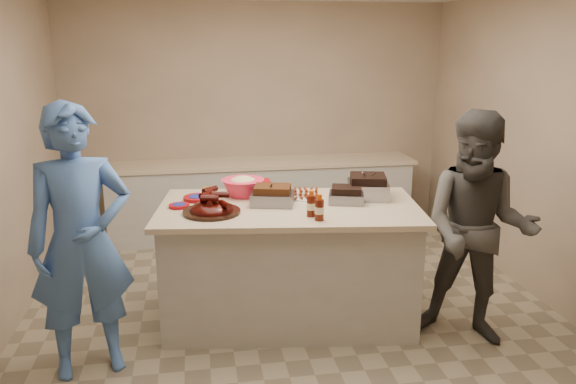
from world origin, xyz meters
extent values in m
cube|color=#47230F|center=(-0.16, 0.12, 0.98)|extent=(0.39, 0.33, 0.10)
cube|color=black|center=(0.44, 0.08, 0.98)|extent=(0.33, 0.30, 0.08)
cube|color=gray|center=(0.66, 0.20, 0.98)|extent=(0.40, 0.40, 0.13)
cylinder|color=silver|center=(0.14, 0.27, 0.98)|extent=(0.31, 0.31, 0.04)
cube|color=yellow|center=(0.60, 0.26, 0.98)|extent=(0.32, 0.24, 0.08)
cylinder|color=#471208|center=(0.12, -0.34, 0.98)|extent=(0.07, 0.07, 0.20)
cylinder|color=#471208|center=(0.08, -0.23, 0.98)|extent=(0.08, 0.08, 0.20)
cylinder|color=#FCB700|center=(-0.23, 0.17, 0.98)|extent=(0.04, 0.04, 0.11)
imported|color=silver|center=(-0.01, 0.25, 0.98)|extent=(0.15, 0.06, 0.15)
cylinder|color=maroon|center=(-0.75, 0.37, 0.98)|extent=(0.27, 0.27, 0.03)
cylinder|color=maroon|center=(-0.90, 0.17, 0.98)|extent=(0.19, 0.19, 0.02)
imported|color=#A77120|center=(-0.66, 0.42, 0.98)|extent=(0.10, 0.10, 0.09)
cube|color=maroon|center=(-0.23, 0.54, 0.98)|extent=(0.20, 0.15, 0.10)
imported|color=#4772BD|center=(-1.54, -0.44, 0.00)|extent=(1.14, 2.01, 0.45)
imported|color=#4C4A45|center=(1.30, -0.49, 0.00)|extent=(1.68, 1.97, 0.68)
camera|label=1|loc=(-0.77, -4.17, 2.26)|focal=35.00mm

